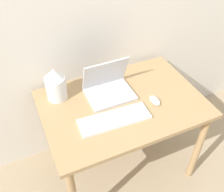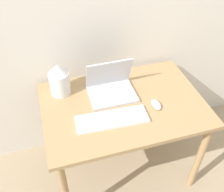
# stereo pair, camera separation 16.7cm
# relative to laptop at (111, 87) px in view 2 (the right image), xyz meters

# --- Properties ---
(wall_back) EXTENTS (6.00, 0.05, 2.50)m
(wall_back) POSITION_rel_laptop_xyz_m (0.05, 0.31, 0.45)
(wall_back) COLOR silver
(wall_back) RESTS_ON ground_plane
(desk) EXTENTS (1.09, 0.74, 0.75)m
(desk) POSITION_rel_laptop_xyz_m (0.05, -0.13, -0.15)
(desk) COLOR tan
(desk) RESTS_ON ground_plane
(laptop) EXTENTS (0.32, 0.25, 0.25)m
(laptop) POSITION_rel_laptop_xyz_m (0.00, 0.00, 0.00)
(laptop) COLOR silver
(laptop) RESTS_ON desk
(keyboard) EXTENTS (0.46, 0.17, 0.02)m
(keyboard) POSITION_rel_laptop_xyz_m (-0.07, -0.25, -0.04)
(keyboard) COLOR white
(keyboard) RESTS_ON desk
(mouse) EXTENTS (0.06, 0.10, 0.03)m
(mouse) POSITION_rel_laptop_xyz_m (0.25, -0.21, -0.04)
(mouse) COLOR white
(mouse) RESTS_ON desk
(vase) EXTENTS (0.14, 0.14, 0.24)m
(vase) POSITION_rel_laptop_xyz_m (-0.33, 0.10, 0.06)
(vase) COLOR white
(vase) RESTS_ON desk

